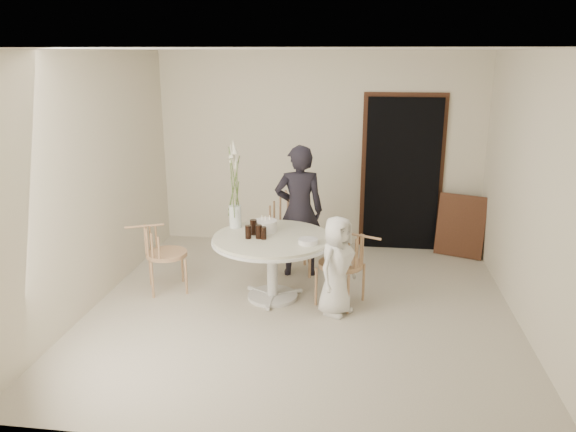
# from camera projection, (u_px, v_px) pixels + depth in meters

# --- Properties ---
(ground) EXTENTS (4.50, 4.50, 0.00)m
(ground) POSITION_uv_depth(u_px,v_px,m) (301.00, 309.00, 6.07)
(ground) COLOR beige
(ground) RESTS_ON ground
(room_shell) EXTENTS (4.50, 4.50, 4.50)m
(room_shell) POSITION_uv_depth(u_px,v_px,m) (302.00, 161.00, 5.61)
(room_shell) COLOR silver
(room_shell) RESTS_ON ground
(doorway) EXTENTS (1.00, 0.10, 2.10)m
(doorway) POSITION_uv_depth(u_px,v_px,m) (402.00, 175.00, 7.71)
(doorway) COLOR black
(doorway) RESTS_ON ground
(door_trim) EXTENTS (1.12, 0.03, 2.22)m
(door_trim) POSITION_uv_depth(u_px,v_px,m) (402.00, 170.00, 7.73)
(door_trim) COLOR #4F291B
(door_trim) RESTS_ON ground
(table) EXTENTS (1.33, 1.33, 0.73)m
(table) POSITION_uv_depth(u_px,v_px,m) (272.00, 246.00, 6.18)
(table) COLOR silver
(table) RESTS_ON ground
(picture_frame) EXTENTS (0.66, 0.40, 0.84)m
(picture_frame) POSITION_uv_depth(u_px,v_px,m) (461.00, 226.00, 7.56)
(picture_frame) COLOR #4F291B
(picture_frame) RESTS_ON ground
(chair_far) EXTENTS (0.61, 0.64, 0.95)m
(chair_far) POSITION_uv_depth(u_px,v_px,m) (289.00, 222.00, 7.05)
(chair_far) COLOR tan
(chair_far) RESTS_ON ground
(chair_right) EXTENTS (0.61, 0.59, 0.84)m
(chair_right) POSITION_uv_depth(u_px,v_px,m) (351.00, 259.00, 6.01)
(chair_right) COLOR tan
(chair_right) RESTS_ON ground
(chair_left) EXTENTS (0.59, 0.58, 0.82)m
(chair_left) POSITION_uv_depth(u_px,v_px,m) (156.00, 248.00, 6.40)
(chair_left) COLOR tan
(chair_left) RESTS_ON ground
(girl) EXTENTS (0.65, 0.48, 1.63)m
(girl) POSITION_uv_depth(u_px,v_px,m) (299.00, 211.00, 6.82)
(girl) COLOR black
(girl) RESTS_ON ground
(boy) EXTENTS (0.56, 0.62, 1.07)m
(boy) POSITION_uv_depth(u_px,v_px,m) (337.00, 266.00, 5.84)
(boy) COLOR white
(boy) RESTS_ON ground
(birthday_cake) EXTENTS (0.26, 0.26, 0.18)m
(birthday_cake) POSITION_uv_depth(u_px,v_px,m) (265.00, 226.00, 6.31)
(birthday_cake) COLOR white
(birthday_cake) RESTS_ON table
(cola_tumbler_a) EXTENTS (0.08, 0.08, 0.15)m
(cola_tumbler_a) POSITION_uv_depth(u_px,v_px,m) (248.00, 232.00, 6.06)
(cola_tumbler_a) COLOR black
(cola_tumbler_a) RESTS_ON table
(cola_tumbler_b) EXTENTS (0.07, 0.07, 0.15)m
(cola_tumbler_b) POSITION_uv_depth(u_px,v_px,m) (259.00, 232.00, 6.06)
(cola_tumbler_b) COLOR black
(cola_tumbler_b) RESTS_ON table
(cola_tumbler_c) EXTENTS (0.10, 0.10, 0.17)m
(cola_tumbler_c) POSITION_uv_depth(u_px,v_px,m) (253.00, 227.00, 6.19)
(cola_tumbler_c) COLOR black
(cola_tumbler_c) RESTS_ON table
(cola_tumbler_d) EXTENTS (0.08, 0.08, 0.14)m
(cola_tumbler_d) POSITION_uv_depth(u_px,v_px,m) (264.00, 233.00, 6.04)
(cola_tumbler_d) COLOR black
(cola_tumbler_d) RESTS_ON table
(plate_stack) EXTENTS (0.26, 0.26, 0.05)m
(plate_stack) POSITION_uv_depth(u_px,v_px,m) (308.00, 241.00, 5.91)
(plate_stack) COLOR white
(plate_stack) RESTS_ON table
(flower_vase) EXTENTS (0.14, 0.14, 1.03)m
(flower_vase) POSITION_uv_depth(u_px,v_px,m) (235.00, 194.00, 6.36)
(flower_vase) COLOR white
(flower_vase) RESTS_ON table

